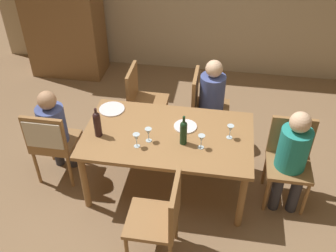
{
  "coord_description": "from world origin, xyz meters",
  "views": [
    {
      "loc": [
        0.48,
        -2.96,
        3.17
      ],
      "look_at": [
        0.0,
        0.0,
        0.83
      ],
      "focal_mm": 41.38,
      "sensor_mm": 36.0,
      "label": 1
    }
  ],
  "objects_px": {
    "chair_left_end": "(49,139)",
    "dinner_plate_guest_left": "(185,126)",
    "chair_far_right": "(204,103)",
    "person_man_guest": "(293,154)",
    "wine_bottle_tall_green": "(97,123)",
    "chair_far_left": "(142,98)",
    "wine_glass_centre": "(201,139)",
    "chair_right_end": "(289,156)",
    "wine_glass_near_right": "(136,138)",
    "wine_glass_far": "(230,129)",
    "dining_table": "(168,140)",
    "dinner_plate_host": "(112,109)",
    "chair_near": "(162,216)",
    "wine_glass_near_left": "(148,132)",
    "person_man_bearded": "(214,96)",
    "person_woman_host": "(54,127)",
    "wine_bottle_dark_red": "(184,132)",
    "armoire_cabinet": "(61,5)"
  },
  "relations": [
    {
      "from": "chair_left_end",
      "to": "dinner_plate_guest_left",
      "type": "bearing_deg",
      "value": 10.76
    },
    {
      "from": "chair_far_right",
      "to": "person_man_guest",
      "type": "xyz_separation_m",
      "value": [
        0.93,
        -0.9,
        0.12
      ]
    },
    {
      "from": "wine_bottle_tall_green",
      "to": "dinner_plate_guest_left",
      "type": "xyz_separation_m",
      "value": [
        0.83,
        0.27,
        -0.14
      ]
    },
    {
      "from": "chair_far_left",
      "to": "wine_glass_centre",
      "type": "bearing_deg",
      "value": 38.28
    },
    {
      "from": "chair_right_end",
      "to": "chair_far_left",
      "type": "height_order",
      "value": "same"
    },
    {
      "from": "wine_glass_near_right",
      "to": "wine_glass_far",
      "type": "distance_m",
      "value": 0.92
    },
    {
      "from": "dining_table",
      "to": "dinner_plate_host",
      "type": "relative_size",
      "value": 6.13
    },
    {
      "from": "chair_left_end",
      "to": "wine_glass_far",
      "type": "xyz_separation_m",
      "value": [
        1.84,
        0.16,
        0.24
      ]
    },
    {
      "from": "chair_near",
      "to": "wine_glass_near_left",
      "type": "relative_size",
      "value": 6.17
    },
    {
      "from": "dining_table",
      "to": "chair_far_right",
      "type": "height_order",
      "value": "chair_far_right"
    },
    {
      "from": "person_man_bearded",
      "to": "person_woman_host",
      "type": "bearing_deg",
      "value": -62.51
    },
    {
      "from": "chair_far_left",
      "to": "wine_bottle_tall_green",
      "type": "relative_size",
      "value": 2.86
    },
    {
      "from": "chair_right_end",
      "to": "wine_glass_far",
      "type": "relative_size",
      "value": 6.17
    },
    {
      "from": "chair_near",
      "to": "person_man_bearded",
      "type": "bearing_deg",
      "value": -10.34
    },
    {
      "from": "chair_right_end",
      "to": "wine_glass_centre",
      "type": "distance_m",
      "value": 0.96
    },
    {
      "from": "person_man_guest",
      "to": "wine_glass_far",
      "type": "bearing_deg",
      "value": -6.13
    },
    {
      "from": "dining_table",
      "to": "wine_bottle_dark_red",
      "type": "xyz_separation_m",
      "value": [
        0.17,
        -0.12,
        0.22
      ]
    },
    {
      "from": "person_man_guest",
      "to": "dining_table",
      "type": "bearing_deg",
      "value": -1.2
    },
    {
      "from": "chair_right_end",
      "to": "person_woman_host",
      "type": "distance_m",
      "value": 2.46
    },
    {
      "from": "wine_glass_near_left",
      "to": "dinner_plate_host",
      "type": "relative_size",
      "value": 0.54
    },
    {
      "from": "wine_glass_near_right",
      "to": "dinner_plate_guest_left",
      "type": "height_order",
      "value": "wine_glass_near_right"
    },
    {
      "from": "person_man_bearded",
      "to": "wine_glass_near_right",
      "type": "bearing_deg",
      "value": -31.15
    },
    {
      "from": "armoire_cabinet",
      "to": "wine_bottle_dark_red",
      "type": "relative_size",
      "value": 6.8
    },
    {
      "from": "chair_right_end",
      "to": "person_man_guest",
      "type": "distance_m",
      "value": 0.16
    },
    {
      "from": "chair_left_end",
      "to": "dining_table",
      "type": "bearing_deg",
      "value": 5.76
    },
    {
      "from": "wine_glass_near_right",
      "to": "wine_glass_far",
      "type": "bearing_deg",
      "value": 17.52
    },
    {
      "from": "wine_bottle_dark_red",
      "to": "dinner_plate_host",
      "type": "bearing_deg",
      "value": 152.88
    },
    {
      "from": "wine_glass_far",
      "to": "wine_glass_centre",
      "type": "bearing_deg",
      "value": -143.64
    },
    {
      "from": "wine_bottle_dark_red",
      "to": "wine_glass_centre",
      "type": "bearing_deg",
      "value": -12.33
    },
    {
      "from": "chair_left_end",
      "to": "wine_bottle_tall_green",
      "type": "xyz_separation_m",
      "value": [
        0.55,
        -0.01,
        0.28
      ]
    },
    {
      "from": "chair_left_end",
      "to": "person_man_guest",
      "type": "xyz_separation_m",
      "value": [
        2.45,
        0.1,
        0.06
      ]
    },
    {
      "from": "chair_far_right",
      "to": "chair_right_end",
      "type": "bearing_deg",
      "value": 49.79
    },
    {
      "from": "chair_far_right",
      "to": "person_man_guest",
      "type": "relative_size",
      "value": 0.82
    },
    {
      "from": "person_woman_host",
      "to": "chair_left_end",
      "type": "bearing_deg",
      "value": -90.0
    },
    {
      "from": "wine_glass_near_left",
      "to": "chair_left_end",
      "type": "bearing_deg",
      "value": 179.44
    },
    {
      "from": "person_man_guest",
      "to": "wine_glass_centre",
      "type": "xyz_separation_m",
      "value": [
        -0.88,
        -0.13,
        0.18
      ]
    },
    {
      "from": "chair_right_end",
      "to": "wine_glass_near_right",
      "type": "bearing_deg",
      "value": 12.18
    },
    {
      "from": "chair_near",
      "to": "dining_table",
      "type": "bearing_deg",
      "value": 5.68
    },
    {
      "from": "chair_far_right",
      "to": "person_woman_host",
      "type": "relative_size",
      "value": 0.84
    },
    {
      "from": "person_man_bearded",
      "to": "wine_glass_centre",
      "type": "bearing_deg",
      "value": -3.49
    },
    {
      "from": "chair_left_end",
      "to": "wine_glass_near_right",
      "type": "distance_m",
      "value": 1.0
    },
    {
      "from": "wine_glass_far",
      "to": "dinner_plate_guest_left",
      "type": "bearing_deg",
      "value": 167.64
    },
    {
      "from": "dinner_plate_host",
      "to": "armoire_cabinet",
      "type": "bearing_deg",
      "value": 123.48
    },
    {
      "from": "dining_table",
      "to": "dinner_plate_guest_left",
      "type": "relative_size",
      "value": 7.17
    },
    {
      "from": "chair_far_left",
      "to": "person_man_bearded",
      "type": "distance_m",
      "value": 0.88
    },
    {
      "from": "wine_bottle_tall_green",
      "to": "wine_glass_near_left",
      "type": "distance_m",
      "value": 0.51
    },
    {
      "from": "wine_bottle_dark_red",
      "to": "dinner_plate_guest_left",
      "type": "bearing_deg",
      "value": 92.38
    },
    {
      "from": "person_woman_host",
      "to": "wine_glass_far",
      "type": "xyz_separation_m",
      "value": [
        1.84,
        0.02,
        0.2
      ]
    },
    {
      "from": "armoire_cabinet",
      "to": "dining_table",
      "type": "xyz_separation_m",
      "value": [
        1.95,
        -2.25,
        -0.45
      ]
    },
    {
      "from": "chair_far_right",
      "to": "wine_glass_near_right",
      "type": "height_order",
      "value": "chair_far_right"
    }
  ]
}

